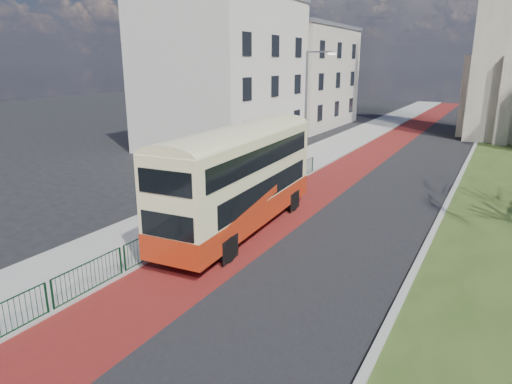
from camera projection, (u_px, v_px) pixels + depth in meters
The scene contains 11 objects.
ground at pixel (225, 270), 16.67m from camera, with size 160.00×160.00×0.00m, color black.
road_carriageway at pixel (392, 168), 32.85m from camera, with size 9.00×120.00×0.01m, color black.
bus_lane at pixel (355, 164), 34.09m from camera, with size 3.40×120.00×0.01m, color #591414.
pavement_west at pixel (308, 158), 35.84m from camera, with size 4.00×120.00×0.12m, color gray.
kerb_west at pixel (332, 161), 34.91m from camera, with size 0.25×120.00×0.13m, color #999993.
kerb_east at pixel (464, 168), 32.39m from camera, with size 0.25×80.00×0.13m, color #999993.
pedestrian_railing at pixel (218, 213), 21.26m from camera, with size 0.07×24.00×1.12m.
street_block_near at pixel (224, 72), 39.91m from camera, with size 10.30×14.30×13.00m.
street_block_far at pixel (297, 76), 53.61m from camera, with size 10.30×16.30×11.50m.
streetlamp at pixel (308, 102), 32.60m from camera, with size 2.13×0.18×8.00m.
bus at pixel (240, 175), 19.96m from camera, with size 3.16×10.94×4.52m.
Camera 1 is at (8.31, -12.84, 7.32)m, focal length 32.00 mm.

